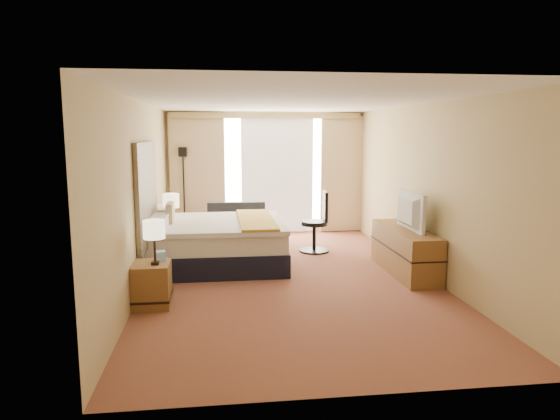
{
  "coord_description": "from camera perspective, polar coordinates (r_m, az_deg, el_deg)",
  "views": [
    {
      "loc": [
        -1.03,
        -7.23,
        2.15
      ],
      "look_at": [
        -0.07,
        0.4,
        0.97
      ],
      "focal_mm": 32.0,
      "sensor_mm": 36.0,
      "label": 1
    }
  ],
  "objects": [
    {
      "name": "curtains",
      "position": [
        10.69,
        -1.64,
        4.78
      ],
      "size": [
        4.12,
        0.19,
        2.56
      ],
      "color": "beige",
      "rests_on": "floor"
    },
    {
      "name": "loveseat",
      "position": [
        9.91,
        -4.95,
        -2.29
      ],
      "size": [
        1.27,
        0.71,
        0.78
      ],
      "rotation": [
        0.0,
        0.0,
        -0.03
      ],
      "color": "#591E19",
      "rests_on": "floor"
    },
    {
      "name": "wall_left",
      "position": [
        7.36,
        -15.49,
        1.81
      ],
      "size": [
        0.02,
        7.0,
        2.6
      ],
      "primitive_type": "cube",
      "color": "tan",
      "rests_on": "ground"
    },
    {
      "name": "television",
      "position": [
        7.8,
        14.04,
        -0.1
      ],
      "size": [
        0.13,
        0.99,
        0.57
      ],
      "primitive_type": "imported",
      "rotation": [
        0.0,
        0.0,
        1.57
      ],
      "color": "black",
      "rests_on": "media_dresser"
    },
    {
      "name": "lamp_left",
      "position": [
        6.27,
        -14.2,
        -2.27
      ],
      "size": [
        0.26,
        0.26,
        0.56
      ],
      "color": "black",
      "rests_on": "nightstand_left"
    },
    {
      "name": "wall_right",
      "position": [
        7.92,
        16.15,
        2.25
      ],
      "size": [
        0.02,
        7.0,
        2.6
      ],
      "primitive_type": "cube",
      "color": "tan",
      "rests_on": "ground"
    },
    {
      "name": "floor_lamp",
      "position": [
        10.59,
        -10.98,
        4.1
      ],
      "size": [
        0.24,
        0.24,
        1.87
      ],
      "color": "black",
      "rests_on": "floor"
    },
    {
      "name": "headboard",
      "position": [
        7.55,
        -14.97,
        1.85
      ],
      "size": [
        0.06,
        1.85,
        1.5
      ],
      "primitive_type": "cube",
      "color": "black",
      "rests_on": "wall_left"
    },
    {
      "name": "nightstand_right",
      "position": [
        8.92,
        -12.43,
        -3.58
      ],
      "size": [
        0.45,
        0.52,
        0.55
      ],
      "primitive_type": "cube",
      "color": "brown",
      "rests_on": "floor"
    },
    {
      "name": "floor",
      "position": [
        7.61,
        0.91,
        -7.64
      ],
      "size": [
        4.2,
        7.0,
        0.02
      ],
      "primitive_type": "cube",
      "color": "maroon",
      "rests_on": "ground"
    },
    {
      "name": "lamp_right",
      "position": [
        8.72,
        -12.36,
        0.98
      ],
      "size": [
        0.28,
        0.28,
        0.58
      ],
      "color": "black",
      "rests_on": "nightstand_right"
    },
    {
      "name": "media_dresser",
      "position": [
        7.98,
        14.08,
        -4.54
      ],
      "size": [
        0.5,
        1.8,
        0.7
      ],
      "primitive_type": "cube",
      "color": "brown",
      "rests_on": "floor"
    },
    {
      "name": "bed",
      "position": [
        8.27,
        -7.23,
        -3.65
      ],
      "size": [
        2.15,
        1.97,
        1.05
      ],
      "color": "black",
      "rests_on": "floor"
    },
    {
      "name": "desk_chair",
      "position": [
        9.13,
        4.31,
        -1.71
      ],
      "size": [
        0.54,
        0.54,
        1.11
      ],
      "rotation": [
        0.0,
        0.0,
        -0.1
      ],
      "color": "black",
      "rests_on": "floor"
    },
    {
      "name": "wall_back",
      "position": [
        10.81,
        -1.68,
        4.25
      ],
      "size": [
        4.2,
        0.02,
        2.6
      ],
      "primitive_type": "cube",
      "color": "tan",
      "rests_on": "ground"
    },
    {
      "name": "tissue_box",
      "position": [
        6.55,
        -13.56,
        -5.11
      ],
      "size": [
        0.16,
        0.16,
        0.12
      ],
      "primitive_type": "cube",
      "rotation": [
        0.0,
        0.0,
        0.26
      ],
      "color": "#8FB6DE",
      "rests_on": "nightstand_left"
    },
    {
      "name": "wall_front",
      "position": [
        3.96,
        8.06,
        -3.73
      ],
      "size": [
        4.2,
        0.02,
        2.6
      ],
      "primitive_type": "cube",
      "color": "tan",
      "rests_on": "ground"
    },
    {
      "name": "ceiling",
      "position": [
        7.32,
        0.96,
        12.28
      ],
      "size": [
        4.2,
        7.0,
        0.02
      ],
      "primitive_type": "cube",
      "color": "silver",
      "rests_on": "wall_back"
    },
    {
      "name": "window",
      "position": [
        10.81,
        -0.34,
        4.36
      ],
      "size": [
        2.3,
        0.02,
        2.3
      ],
      "primitive_type": "cube",
      "color": "white",
      "rests_on": "wall_back"
    },
    {
      "name": "nightstand_left",
      "position": [
        6.52,
        -14.42,
        -8.25
      ],
      "size": [
        0.45,
        0.52,
        0.55
      ],
      "primitive_type": "cube",
      "color": "brown",
      "rests_on": "floor"
    },
    {
      "name": "telephone",
      "position": [
        8.78,
        -11.94,
        -1.7
      ],
      "size": [
        0.21,
        0.2,
        0.07
      ],
      "primitive_type": "cube",
      "rotation": [
        0.0,
        0.0,
        -0.42
      ],
      "color": "black",
      "rests_on": "nightstand_right"
    }
  ]
}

